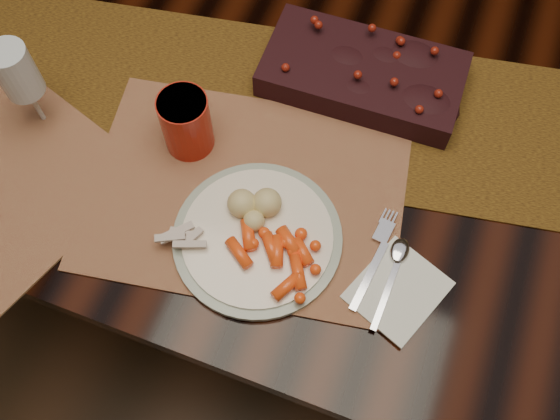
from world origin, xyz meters
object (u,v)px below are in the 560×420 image
at_px(dinner_plate, 257,237).
at_px(red_cup, 186,123).
at_px(centerpiece, 363,71).
at_px(baby_carrots, 266,259).
at_px(wine_glass, 26,88).
at_px(placemat_main, 246,193).
at_px(turkey_shreds, 181,240).
at_px(mashed_potatoes, 248,201).
at_px(napkin, 398,290).
at_px(dining_table, 320,192).

bearing_deg(dinner_plate, red_cup, 143.48).
bearing_deg(centerpiece, baby_carrots, -94.78).
distance_m(baby_carrots, wine_glass, 0.45).
distance_m(placemat_main, wine_glass, 0.37).
xyz_separation_m(centerpiece, turkey_shreds, (-0.16, -0.38, -0.01)).
distance_m(placemat_main, dinner_plate, 0.08).
distance_m(mashed_potatoes, napkin, 0.25).
bearing_deg(wine_glass, turkey_shreds, -22.14).
height_order(turkey_shreds, wine_glass, wine_glass).
bearing_deg(dining_table, red_cup, -134.61).
bearing_deg(red_cup, baby_carrots, -39.07).
distance_m(placemat_main, red_cup, 0.14).
xyz_separation_m(placemat_main, napkin, (0.26, -0.07, 0.00)).
height_order(centerpiece, mashed_potatoes, centerpiece).
height_order(centerpiece, placemat_main, centerpiece).
distance_m(placemat_main, baby_carrots, 0.13).
bearing_deg(wine_glass, placemat_main, -1.75).
height_order(centerpiece, wine_glass, wine_glass).
height_order(dinner_plate, turkey_shreds, turkey_shreds).
relative_size(napkin, red_cup, 1.20).
height_order(centerpiece, napkin, centerpiece).
distance_m(placemat_main, turkey_shreds, 0.13).
distance_m(placemat_main, mashed_potatoes, 0.05).
bearing_deg(placemat_main, red_cup, 145.78).
distance_m(turkey_shreds, napkin, 0.32).
relative_size(placemat_main, mashed_potatoes, 5.74).
xyz_separation_m(dining_table, wine_glass, (-0.43, -0.23, 0.46)).
bearing_deg(baby_carrots, red_cup, 140.93).
xyz_separation_m(dining_table, mashed_potatoes, (-0.05, -0.27, 0.42)).
distance_m(dining_table, centerpiece, 0.41).
height_order(baby_carrots, wine_glass, wine_glass).
distance_m(baby_carrots, red_cup, 0.25).
relative_size(baby_carrots, turkey_shreds, 1.87).
xyz_separation_m(dining_table, placemat_main, (-0.06, -0.24, 0.38)).
bearing_deg(turkey_shreds, placemat_main, 64.99).
bearing_deg(baby_carrots, wine_glass, 165.57).
distance_m(centerpiece, wine_glass, 0.53).
bearing_deg(dining_table, turkey_shreds, -108.27).
xyz_separation_m(mashed_potatoes, turkey_shreds, (-0.07, -0.08, -0.02)).
bearing_deg(dinner_plate, wine_glass, 169.19).
bearing_deg(dining_table, dinner_plate, -93.25).
bearing_deg(mashed_potatoes, baby_carrots, -51.68).
distance_m(baby_carrots, mashed_potatoes, 0.09).
distance_m(dining_table, mashed_potatoes, 0.50).
xyz_separation_m(centerpiece, wine_glass, (-0.47, -0.25, 0.05)).
relative_size(turkey_shreds, napkin, 0.48).
relative_size(placemat_main, dinner_plate, 1.92).
bearing_deg(wine_glass, dinner_plate, -10.81).
height_order(dining_table, napkin, napkin).
xyz_separation_m(placemat_main, red_cup, (-0.12, 0.05, 0.06)).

